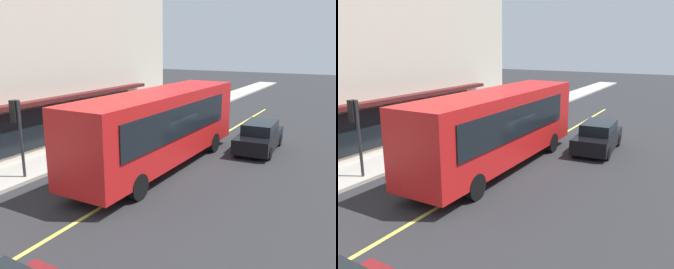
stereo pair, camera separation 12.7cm
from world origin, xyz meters
TOP-DOWN VIEW (x-y plane):
  - ground at (0.00, 0.00)m, footprint 120.00×120.00m
  - sidewalk at (0.00, 5.24)m, footprint 80.00×2.45m
  - lane_centre_stripe at (0.00, 0.00)m, footprint 36.00×0.16m
  - bus at (0.27, 0.31)m, footprint 11.16×2.72m
  - traffic_light at (-3.92, 4.63)m, footprint 0.30×0.52m
  - car_black at (5.17, -2.89)m, footprint 4.38×2.02m

SIDE VIEW (x-z plane):
  - ground at x=0.00m, z-range 0.00..0.00m
  - lane_centre_stripe at x=0.00m, z-range 0.00..0.01m
  - sidewalk at x=0.00m, z-range 0.00..0.15m
  - car_black at x=5.17m, z-range -0.02..1.50m
  - bus at x=0.27m, z-range 0.24..3.74m
  - traffic_light at x=-3.92m, z-range 0.93..4.13m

